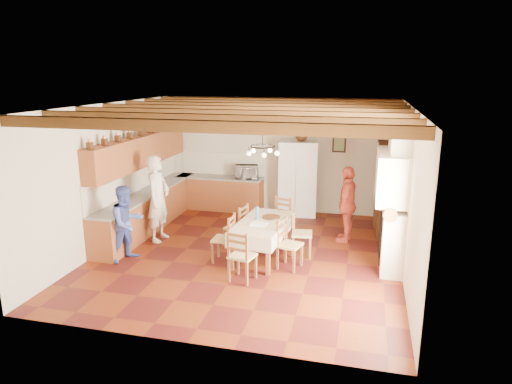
% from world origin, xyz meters
% --- Properties ---
extents(floor, '(6.00, 6.50, 0.02)m').
position_xyz_m(floor, '(0.00, 0.00, -0.01)').
color(floor, '#481411').
rests_on(floor, ground).
extents(ceiling, '(6.00, 6.50, 0.02)m').
position_xyz_m(ceiling, '(0.00, 0.00, 3.01)').
color(ceiling, silver).
rests_on(ceiling, ground).
extents(wall_back, '(6.00, 0.02, 3.00)m').
position_xyz_m(wall_back, '(0.00, 3.26, 1.50)').
color(wall_back, beige).
rests_on(wall_back, ground).
extents(wall_front, '(6.00, 0.02, 3.00)m').
position_xyz_m(wall_front, '(0.00, -3.26, 1.50)').
color(wall_front, beige).
rests_on(wall_front, ground).
extents(wall_left, '(0.02, 6.50, 3.00)m').
position_xyz_m(wall_left, '(-3.01, 0.00, 1.50)').
color(wall_left, beige).
rests_on(wall_left, ground).
extents(wall_right, '(0.02, 6.50, 3.00)m').
position_xyz_m(wall_right, '(3.01, 0.00, 1.50)').
color(wall_right, beige).
rests_on(wall_right, ground).
extents(ceiling_beams, '(6.00, 6.30, 0.16)m').
position_xyz_m(ceiling_beams, '(0.00, 0.00, 2.91)').
color(ceiling_beams, '#39250E').
rests_on(ceiling_beams, ground).
extents(lower_cabinets_left, '(0.60, 4.30, 0.86)m').
position_xyz_m(lower_cabinets_left, '(-2.70, 1.05, 0.43)').
color(lower_cabinets_left, brown).
rests_on(lower_cabinets_left, ground).
extents(lower_cabinets_back, '(2.30, 0.60, 0.86)m').
position_xyz_m(lower_cabinets_back, '(-1.55, 2.95, 0.43)').
color(lower_cabinets_back, brown).
rests_on(lower_cabinets_back, ground).
extents(countertop_left, '(0.62, 4.30, 0.04)m').
position_xyz_m(countertop_left, '(-2.70, 1.05, 0.88)').
color(countertop_left, slate).
rests_on(countertop_left, lower_cabinets_left).
extents(countertop_back, '(2.34, 0.62, 0.04)m').
position_xyz_m(countertop_back, '(-1.55, 2.95, 0.88)').
color(countertop_back, slate).
rests_on(countertop_back, lower_cabinets_back).
extents(backsplash_left, '(0.03, 4.30, 0.60)m').
position_xyz_m(backsplash_left, '(-2.98, 1.05, 1.20)').
color(backsplash_left, beige).
rests_on(backsplash_left, ground).
extents(backsplash_back, '(2.30, 0.03, 0.60)m').
position_xyz_m(backsplash_back, '(-1.55, 3.23, 1.20)').
color(backsplash_back, beige).
rests_on(backsplash_back, ground).
extents(upper_cabinets, '(0.35, 4.20, 0.70)m').
position_xyz_m(upper_cabinets, '(-2.83, 1.05, 1.85)').
color(upper_cabinets, brown).
rests_on(upper_cabinets, ground).
extents(fireplace, '(0.56, 1.60, 2.80)m').
position_xyz_m(fireplace, '(2.72, 0.20, 1.40)').
color(fireplace, beige).
rests_on(fireplace, ground).
extents(wall_picture, '(0.34, 0.03, 0.42)m').
position_xyz_m(wall_picture, '(1.55, 3.23, 1.85)').
color(wall_picture, black).
rests_on(wall_picture, ground).
extents(refrigerator, '(1.05, 0.89, 1.93)m').
position_xyz_m(refrigerator, '(0.55, 3.03, 0.96)').
color(refrigerator, white).
rests_on(refrigerator, floor).
extents(hutch, '(0.55, 1.17, 2.08)m').
position_xyz_m(hutch, '(2.75, 2.10, 1.04)').
color(hutch, '#3C1C0D').
rests_on(hutch, floor).
extents(dining_table, '(1.02, 1.79, 0.76)m').
position_xyz_m(dining_table, '(0.32, -0.07, 0.67)').
color(dining_table, beige).
rests_on(dining_table, floor).
extents(chandelier, '(0.47, 0.47, 0.03)m').
position_xyz_m(chandelier, '(0.32, -0.07, 2.25)').
color(chandelier, black).
rests_on(chandelier, ground).
extents(chair_left_near, '(0.40, 0.42, 0.96)m').
position_xyz_m(chair_left_near, '(-0.37, -0.44, 0.48)').
color(chair_left_near, brown).
rests_on(chair_left_near, floor).
extents(chair_left_far, '(0.48, 0.50, 0.96)m').
position_xyz_m(chair_left_far, '(-0.33, 0.29, 0.48)').
color(chair_left_far, brown).
rests_on(chair_left_far, floor).
extents(chair_right_near, '(0.50, 0.51, 0.96)m').
position_xyz_m(chair_right_near, '(0.94, -0.44, 0.48)').
color(chair_right_near, brown).
rests_on(chair_right_near, floor).
extents(chair_right_far, '(0.45, 0.47, 0.96)m').
position_xyz_m(chair_right_far, '(1.07, 0.24, 0.48)').
color(chair_right_far, brown).
rests_on(chair_right_far, floor).
extents(chair_end_near, '(0.50, 0.48, 0.96)m').
position_xyz_m(chair_end_near, '(0.21, -1.17, 0.48)').
color(chair_end_near, brown).
rests_on(chair_end_near, floor).
extents(chair_end_far, '(0.53, 0.52, 0.96)m').
position_xyz_m(chair_end_far, '(0.45, 0.96, 0.48)').
color(chair_end_far, brown).
rests_on(chair_end_far, floor).
extents(person_man, '(0.47, 0.70, 1.90)m').
position_xyz_m(person_man, '(-2.11, 0.37, 0.95)').
color(person_man, silver).
rests_on(person_man, floor).
extents(person_woman_blue, '(0.82, 0.91, 1.51)m').
position_xyz_m(person_woman_blue, '(-2.22, -0.79, 0.76)').
color(person_woman_blue, '#4354AA').
rests_on(person_woman_blue, floor).
extents(person_woman_red, '(0.58, 1.04, 1.68)m').
position_xyz_m(person_woman_red, '(1.90, 1.26, 0.84)').
color(person_woman_red, '#C6432F').
rests_on(person_woman_red, floor).
extents(microwave, '(0.69, 0.56, 0.33)m').
position_xyz_m(microwave, '(-0.80, 2.95, 1.07)').
color(microwave, silver).
rests_on(microwave, countertop_back).
extents(fridge_vase, '(0.36, 0.36, 0.31)m').
position_xyz_m(fridge_vase, '(0.61, 3.03, 2.09)').
color(fridge_vase, '#3C1C0D').
rests_on(fridge_vase, refrigerator).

